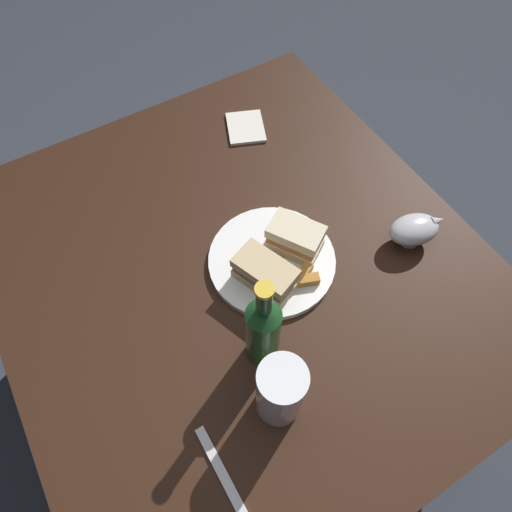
# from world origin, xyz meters

# --- Properties ---
(ground_plane) EXTENTS (6.00, 6.00, 0.00)m
(ground_plane) POSITION_xyz_m (0.00, 0.00, 0.00)
(ground_plane) COLOR #333842
(dining_table) EXTENTS (1.07, 0.96, 0.75)m
(dining_table) POSITION_xyz_m (0.00, 0.00, 0.38)
(dining_table) COLOR black
(dining_table) RESTS_ON ground
(plate) EXTENTS (0.26, 0.26, 0.02)m
(plate) POSITION_xyz_m (0.03, 0.06, 0.76)
(plate) COLOR white
(plate) RESTS_ON dining_table
(sandwich_half_left) EXTENTS (0.14, 0.11, 0.06)m
(sandwich_half_left) POSITION_xyz_m (0.07, 0.02, 0.80)
(sandwich_half_left) COLOR #CCB284
(sandwich_half_left) RESTS_ON plate
(sandwich_half_right) EXTENTS (0.13, 0.11, 0.07)m
(sandwich_half_right) POSITION_xyz_m (0.03, 0.11, 0.80)
(sandwich_half_right) COLOR beige
(sandwich_half_right) RESTS_ON plate
(potato_wedge_front) EXTENTS (0.04, 0.05, 0.02)m
(potato_wedge_front) POSITION_xyz_m (0.11, 0.09, 0.78)
(potato_wedge_front) COLOR #AD702D
(potato_wedge_front) RESTS_ON plate
(potato_wedge_middle) EXTENTS (0.04, 0.06, 0.02)m
(potato_wedge_middle) POSITION_xyz_m (0.10, 0.09, 0.78)
(potato_wedge_middle) COLOR #B77F33
(potato_wedge_middle) RESTS_ON plate
(potato_wedge_back) EXTENTS (0.06, 0.03, 0.02)m
(potato_wedge_back) POSITION_xyz_m (0.06, 0.07, 0.78)
(potato_wedge_back) COLOR gold
(potato_wedge_back) RESTS_ON plate
(pint_glass) EXTENTS (0.08, 0.08, 0.17)m
(pint_glass) POSITION_xyz_m (0.28, -0.08, 0.82)
(pint_glass) COLOR white
(pint_glass) RESTS_ON dining_table
(gravy_boat) EXTENTS (0.10, 0.13, 0.07)m
(gravy_boat) POSITION_xyz_m (0.13, 0.34, 0.79)
(gravy_boat) COLOR #B7B7BC
(gravy_boat) RESTS_ON dining_table
(cider_bottle) EXTENTS (0.06, 0.06, 0.26)m
(cider_bottle) POSITION_xyz_m (0.18, -0.06, 0.86)
(cider_bottle) COLOR #19421E
(cider_bottle) RESTS_ON dining_table
(napkin) EXTENTS (0.14, 0.13, 0.01)m
(napkin) POSITION_xyz_m (-0.34, 0.21, 0.76)
(napkin) COLOR silver
(napkin) RESTS_ON dining_table
(fork) EXTENTS (0.18, 0.02, 0.01)m
(fork) POSITION_xyz_m (0.33, -0.22, 0.76)
(fork) COLOR silver
(fork) RESTS_ON dining_table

